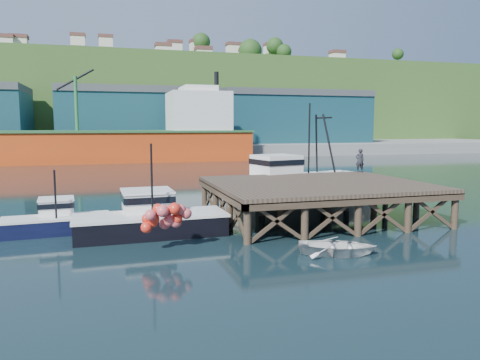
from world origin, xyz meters
name	(u,v)px	position (x,y,z in m)	size (l,w,h in m)	color
ground	(226,223)	(0.00, 0.00, 0.00)	(300.00, 300.00, 0.00)	black
wharf	(318,186)	(5.50, -0.19, 1.94)	(12.00, 10.00, 2.62)	brown
far_quay	(137,148)	(0.00, 70.00, 1.00)	(160.00, 40.00, 2.00)	gray
warehouse_mid	(138,119)	(0.00, 65.00, 6.50)	(28.00, 16.00, 9.00)	#18444F
warehouse_right	(288,120)	(30.00, 65.00, 6.50)	(30.00, 16.00, 9.00)	#18444F
cargo_ship	(89,140)	(-8.46, 48.00, 3.31)	(55.50, 10.00, 13.75)	#D34313
hillside	(128,103)	(0.00, 100.00, 11.00)	(220.00, 50.00, 22.00)	#2D511E
boat_navy	(57,220)	(-8.81, 0.35, 0.66)	(5.35, 3.00, 3.26)	black
boat_black	(150,218)	(-4.28, -1.42, 0.84)	(7.49, 6.31, 4.58)	black
trawler	(300,180)	(7.25, 6.50, 1.44)	(11.05, 6.09, 7.01)	beige
dinghy	(337,247)	(2.95, -7.37, 0.34)	(2.35, 3.29, 0.68)	white
dockworker	(360,161)	(10.90, 4.40, 2.96)	(0.61, 0.40, 1.67)	black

